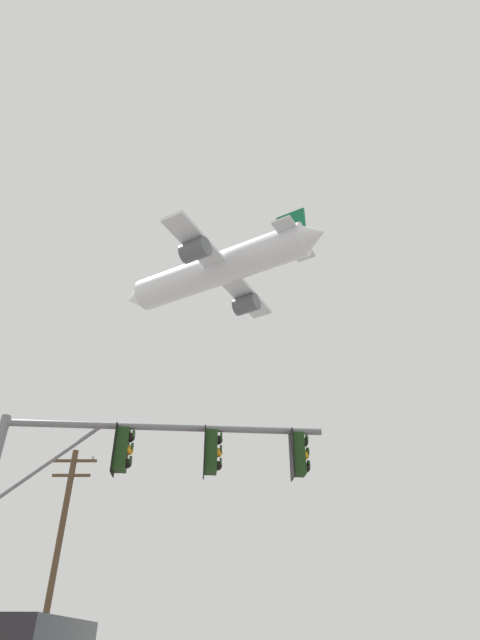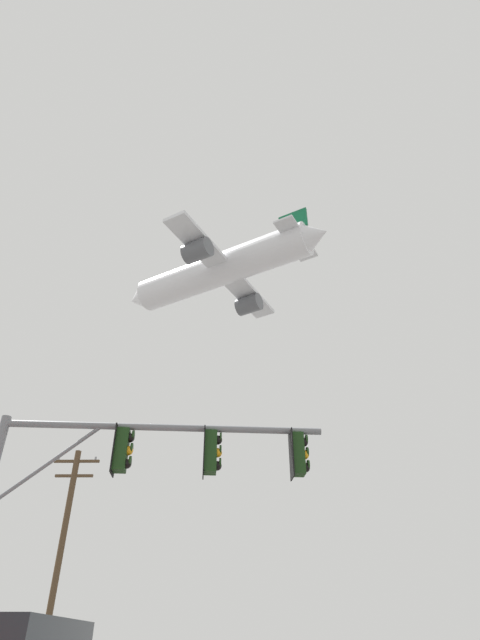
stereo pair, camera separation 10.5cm
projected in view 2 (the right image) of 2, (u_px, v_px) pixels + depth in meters
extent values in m
cylinder|color=slate|center=(166.00, 427.00, 10.90)|extent=(6.84, 0.70, 0.15)
cylinder|color=slate|center=(45.00, 466.00, 10.27)|extent=(2.11, 0.25, 1.84)
cube|color=#193814|center=(298.00, 454.00, 10.79)|extent=(0.29, 0.34, 0.90)
cylinder|color=#193814|center=(296.00, 432.00, 11.07)|extent=(0.05, 0.05, 0.12)
cube|color=black|center=(291.00, 454.00, 10.78)|extent=(0.06, 0.46, 1.04)
sphere|color=black|center=(304.00, 442.00, 10.95)|extent=(0.20, 0.20, 0.20)
cylinder|color=#193814|center=(306.00, 440.00, 10.98)|extent=(0.06, 0.21, 0.21)
sphere|color=orange|center=(304.00, 455.00, 10.79)|extent=(0.20, 0.20, 0.20)
cylinder|color=#193814|center=(307.00, 452.00, 10.83)|extent=(0.06, 0.21, 0.21)
sphere|color=black|center=(305.00, 468.00, 10.64)|extent=(0.20, 0.20, 0.20)
cylinder|color=#193814|center=(308.00, 465.00, 10.68)|extent=(0.06, 0.21, 0.21)
cube|color=#193814|center=(211.00, 452.00, 10.68)|extent=(0.29, 0.34, 0.90)
cylinder|color=#193814|center=(211.00, 429.00, 10.95)|extent=(0.05, 0.05, 0.12)
cube|color=black|center=(204.00, 452.00, 10.67)|extent=(0.06, 0.46, 1.04)
sphere|color=black|center=(218.00, 440.00, 10.83)|extent=(0.20, 0.20, 0.20)
cylinder|color=#193814|center=(221.00, 437.00, 10.87)|extent=(0.06, 0.21, 0.21)
sphere|color=orange|center=(217.00, 453.00, 10.68)|extent=(0.20, 0.20, 0.20)
cylinder|color=#193814|center=(220.00, 450.00, 10.72)|extent=(0.06, 0.21, 0.21)
sphere|color=black|center=(217.00, 466.00, 10.53)|extent=(0.20, 0.20, 0.20)
cylinder|color=#193814|center=(220.00, 463.00, 10.56)|extent=(0.06, 0.21, 0.21)
cube|color=#193814|center=(121.00, 450.00, 10.56)|extent=(0.29, 0.34, 0.90)
cylinder|color=#193814|center=(125.00, 427.00, 10.84)|extent=(0.05, 0.05, 0.12)
cube|color=black|center=(115.00, 450.00, 10.55)|extent=(0.06, 0.46, 1.04)
sphere|color=black|center=(130.00, 438.00, 10.72)|extent=(0.20, 0.20, 0.20)
cylinder|color=#193814|center=(133.00, 435.00, 10.76)|extent=(0.06, 0.21, 0.21)
sphere|color=orange|center=(128.00, 451.00, 10.57)|extent=(0.20, 0.20, 0.20)
cylinder|color=#193814|center=(132.00, 448.00, 10.60)|extent=(0.06, 0.21, 0.21)
sphere|color=black|center=(127.00, 464.00, 10.41)|extent=(0.20, 0.20, 0.20)
cylinder|color=#193814|center=(130.00, 461.00, 10.45)|extent=(0.06, 0.21, 0.21)
cylinder|color=brown|center=(60.00, 555.00, 21.91)|extent=(0.28, 0.28, 9.33)
cube|color=brown|center=(77.00, 461.00, 24.18)|extent=(2.20, 0.12, 0.12)
cube|color=brown|center=(74.00, 476.00, 23.80)|extent=(1.80, 0.12, 0.12)
cylinder|color=gray|center=(59.00, 459.00, 24.25)|extent=(0.10, 0.10, 0.18)
cylinder|color=gray|center=(96.00, 459.00, 24.24)|extent=(0.10, 0.10, 0.18)
cylinder|color=white|center=(221.00, 269.00, 49.22)|extent=(17.60, 11.67, 3.25)
cone|color=white|center=(140.00, 299.00, 53.39)|extent=(3.45, 3.79, 3.09)
cone|color=white|center=(316.00, 235.00, 45.08)|extent=(3.11, 3.40, 2.76)
cube|color=silver|center=(225.00, 272.00, 48.74)|extent=(10.29, 16.22, 0.37)
cylinder|color=#595B60|center=(197.00, 251.00, 44.67)|extent=(3.02, 2.78, 1.83)
cylinder|color=#595B60|center=(249.00, 304.00, 51.74)|extent=(3.02, 2.78, 1.83)
cube|color=#0C5933|center=(293.00, 228.00, 46.96)|extent=(2.61, 1.59, 3.86)
cube|color=silver|center=(296.00, 239.00, 46.04)|extent=(4.54, 6.23, 0.20)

